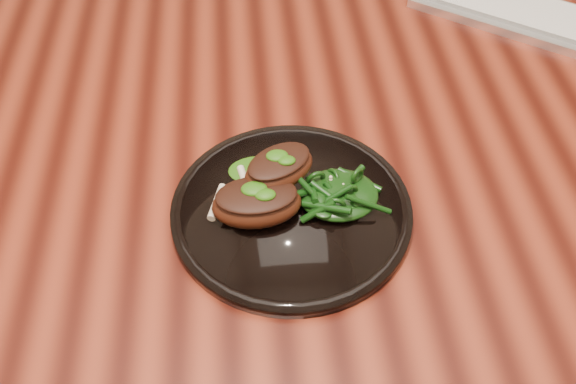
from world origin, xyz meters
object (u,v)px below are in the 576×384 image
object	(u,v)px
plate	(291,210)
greens_heap	(339,191)
lamb_chop_front	(256,202)
desk	(305,169)
keyboard	(548,21)

from	to	relation	value
plate	greens_heap	xyz separation A→B (m)	(0.06, 0.01, 0.02)
lamb_chop_front	greens_heap	size ratio (longest dim) A/B	1.17
plate	lamb_chop_front	bearing A→B (deg)	-166.44
desk	keyboard	world-z (taller)	keyboard
plate	keyboard	bearing A→B (deg)	39.13
desk	keyboard	size ratio (longest dim) A/B	3.71
desk	keyboard	xyz separation A→B (m)	(0.42, 0.21, 0.09)
keyboard	plate	bearing A→B (deg)	-140.87
desk	plate	size ratio (longest dim) A/B	5.52
lamb_chop_front	keyboard	distance (m)	0.62
lamb_chop_front	keyboard	bearing A→B (deg)	37.41
greens_heap	lamb_chop_front	bearing A→B (deg)	-171.20
lamb_chop_front	keyboard	world-z (taller)	lamb_chop_front
plate	lamb_chop_front	distance (m)	0.05
plate	desk	bearing A→B (deg)	77.58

